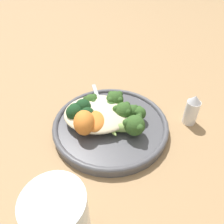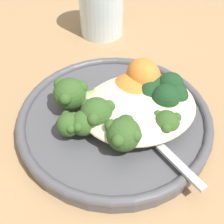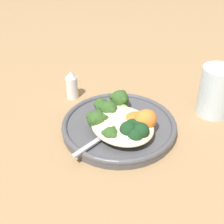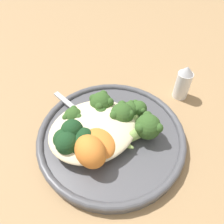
# 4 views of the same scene
# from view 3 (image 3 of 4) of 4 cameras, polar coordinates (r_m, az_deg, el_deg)

# --- Properties ---
(ground_plane) EXTENTS (4.00, 4.00, 0.00)m
(ground_plane) POSITION_cam_3_polar(r_m,az_deg,el_deg) (0.67, 1.29, -3.32)
(ground_plane) COLOR #9E7A51
(plate) EXTENTS (0.24, 0.24, 0.02)m
(plate) POSITION_cam_3_polar(r_m,az_deg,el_deg) (0.66, 1.31, -2.53)
(plate) COLOR #4C4C51
(plate) RESTS_ON ground_plane
(quinoa_mound) EXTENTS (0.14, 0.12, 0.03)m
(quinoa_mound) POSITION_cam_3_polar(r_m,az_deg,el_deg) (0.63, 1.84, -2.38)
(quinoa_mound) COLOR beige
(quinoa_mound) RESTS_ON plate
(broccoli_stalk_0) EXTENTS (0.09, 0.04, 0.04)m
(broccoli_stalk_0) POSITION_cam_3_polar(r_m,az_deg,el_deg) (0.69, 1.69, 1.86)
(broccoli_stalk_0) COLOR #8EB25B
(broccoli_stalk_0) RESTS_ON plate
(broccoli_stalk_1) EXTENTS (0.09, 0.06, 0.03)m
(broccoli_stalk_1) POSITION_cam_3_polar(r_m,az_deg,el_deg) (0.68, -0.63, 0.75)
(broccoli_stalk_1) COLOR #8EB25B
(broccoli_stalk_1) RESTS_ON plate
(broccoli_stalk_2) EXTENTS (0.07, 0.06, 0.03)m
(broccoli_stalk_2) POSITION_cam_3_polar(r_m,az_deg,el_deg) (0.67, -0.85, 0.40)
(broccoli_stalk_2) COLOR #8EB25B
(broccoli_stalk_2) RESTS_ON plate
(broccoli_stalk_3) EXTENTS (0.07, 0.07, 0.04)m
(broccoli_stalk_3) POSITION_cam_3_polar(r_m,az_deg,el_deg) (0.66, -0.20, 0.30)
(broccoli_stalk_3) COLOR #8EB25B
(broccoli_stalk_3) RESTS_ON plate
(broccoli_stalk_4) EXTENTS (0.04, 0.11, 0.04)m
(broccoli_stalk_4) POSITION_cam_3_polar(r_m,az_deg,el_deg) (0.63, -1.70, -1.30)
(broccoli_stalk_4) COLOR #8EB25B
(broccoli_stalk_4) RESTS_ON plate
(broccoli_stalk_5) EXTENTS (0.03, 0.08, 0.03)m
(broccoli_stalk_5) POSITION_cam_3_polar(r_m,az_deg,el_deg) (0.64, -0.29, -1.48)
(broccoli_stalk_5) COLOR #8EB25B
(broccoli_stalk_5) RESTS_ON plate
(broccoli_stalk_6) EXTENTS (0.08, 0.11, 0.03)m
(broccoli_stalk_6) POSITION_cam_3_polar(r_m,az_deg,el_deg) (0.61, 0.67, -3.29)
(broccoli_stalk_6) COLOR #8EB25B
(broccoli_stalk_6) RESTS_ON plate
(sweet_potato_chunk_0) EXTENTS (0.06, 0.07, 0.03)m
(sweet_potato_chunk_0) POSITION_cam_3_polar(r_m,az_deg,el_deg) (0.63, 4.14, -1.68)
(sweet_potato_chunk_0) COLOR orange
(sweet_potato_chunk_0) RESTS_ON plate
(sweet_potato_chunk_1) EXTENTS (0.05, 0.06, 0.05)m
(sweet_potato_chunk_1) POSITION_cam_3_polar(r_m,az_deg,el_deg) (0.62, 6.08, -1.57)
(sweet_potato_chunk_1) COLOR orange
(sweet_potato_chunk_1) RESTS_ON plate
(kale_tuft) EXTENTS (0.06, 0.06, 0.04)m
(kale_tuft) POSITION_cam_3_polar(r_m,az_deg,el_deg) (0.60, 4.24, -3.39)
(kale_tuft) COLOR #193D1E
(kale_tuft) RESTS_ON plate
(spoon) EXTENTS (0.04, 0.10, 0.01)m
(spoon) POSITION_cam_3_polar(r_m,az_deg,el_deg) (0.61, -1.93, -4.55)
(spoon) COLOR #B7B7BC
(spoon) RESTS_ON plate
(water_glass) EXTENTS (0.07, 0.07, 0.11)m
(water_glass) POSITION_cam_3_polar(r_m,az_deg,el_deg) (0.73, 18.42, 3.63)
(water_glass) COLOR silver
(water_glass) RESTS_ON ground_plane
(salt_shaker) EXTENTS (0.03, 0.03, 0.07)m
(salt_shaker) POSITION_cam_3_polar(r_m,az_deg,el_deg) (0.77, -7.35, 4.93)
(salt_shaker) COLOR white
(salt_shaker) RESTS_ON ground_plane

